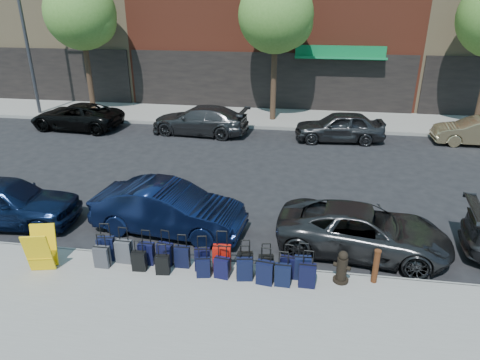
% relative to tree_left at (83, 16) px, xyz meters
% --- Properties ---
extents(ground, '(120.00, 120.00, 0.00)m').
position_rel_tree_left_xyz_m(ground, '(9.86, -9.50, -5.41)').
color(ground, black).
rests_on(ground, ground).
extents(sidewalk_near, '(60.00, 4.00, 0.15)m').
position_rel_tree_left_xyz_m(sidewalk_near, '(9.86, -16.00, -5.34)').
color(sidewalk_near, gray).
rests_on(sidewalk_near, ground).
extents(sidewalk_far, '(60.00, 4.00, 0.15)m').
position_rel_tree_left_xyz_m(sidewalk_far, '(9.86, 0.50, -5.34)').
color(sidewalk_far, gray).
rests_on(sidewalk_far, ground).
extents(curb_near, '(60.00, 0.08, 0.15)m').
position_rel_tree_left_xyz_m(curb_near, '(9.86, -13.98, -5.34)').
color(curb_near, gray).
rests_on(curb_near, ground).
extents(curb_far, '(60.00, 0.08, 0.15)m').
position_rel_tree_left_xyz_m(curb_far, '(9.86, -1.52, -5.34)').
color(curb_far, gray).
rests_on(curb_far, ground).
extents(tree_left, '(3.80, 3.80, 7.27)m').
position_rel_tree_left_xyz_m(tree_left, '(0.00, 0.00, 0.00)').
color(tree_left, black).
rests_on(tree_left, sidewalk_far).
extents(tree_center, '(3.80, 3.80, 7.27)m').
position_rel_tree_left_xyz_m(tree_center, '(10.50, 0.00, 0.00)').
color(tree_center, black).
rests_on(tree_center, sidewalk_far).
extents(streetlight, '(2.59, 0.18, 8.00)m').
position_rel_tree_left_xyz_m(streetlight, '(-2.94, -0.70, -0.75)').
color(streetlight, '#333338').
rests_on(streetlight, sidewalk_far).
extents(suitcase_front_0, '(0.45, 0.29, 1.01)m').
position_rel_tree_left_xyz_m(suitcase_front_0, '(7.29, -14.29, -4.94)').
color(suitcase_front_0, black).
rests_on(suitcase_front_0, sidewalk_near).
extents(suitcase_front_1, '(0.41, 0.23, 0.97)m').
position_rel_tree_left_xyz_m(suitcase_front_1, '(7.78, -14.33, -4.96)').
color(suitcase_front_1, '#404146').
rests_on(suitcase_front_1, sidewalk_near).
extents(suitcase_front_2, '(0.39, 0.22, 0.94)m').
position_rel_tree_left_xyz_m(suitcase_front_2, '(8.38, -14.31, -4.97)').
color(suitcase_front_2, black).
rests_on(suitcase_front_2, sidewalk_near).
extents(suitcase_front_3, '(0.42, 0.28, 0.95)m').
position_rel_tree_left_xyz_m(suitcase_front_3, '(8.85, -14.26, -4.97)').
color(suitcase_front_3, black).
rests_on(suitcase_front_3, sidewalk_near).
extents(suitcase_front_4, '(0.37, 0.21, 0.89)m').
position_rel_tree_left_xyz_m(suitcase_front_4, '(9.30, -14.30, -4.98)').
color(suitcase_front_4, black).
rests_on(suitcase_front_4, sidewalk_near).
extents(suitcase_front_5, '(0.41, 0.28, 0.92)m').
position_rel_tree_left_xyz_m(suitcase_front_5, '(9.83, -14.34, -4.97)').
color(suitcase_front_5, black).
rests_on(suitcase_front_5, sidewalk_near).
extents(suitcase_front_6, '(0.46, 0.28, 1.06)m').
position_rel_tree_left_xyz_m(suitcase_front_6, '(10.31, -14.27, -4.93)').
color(suitcase_front_6, '#B1140B').
rests_on(suitcase_front_6, sidewalk_near).
extents(suitcase_front_7, '(0.40, 0.26, 0.90)m').
position_rel_tree_left_xyz_m(suitcase_front_7, '(10.90, -14.32, -4.98)').
color(suitcase_front_7, black).
rests_on(suitcase_front_7, sidewalk_near).
extents(suitcase_front_8, '(0.38, 0.25, 0.86)m').
position_rel_tree_left_xyz_m(suitcase_front_8, '(11.41, -14.33, -4.99)').
color(suitcase_front_8, black).
rests_on(suitcase_front_8, sidewalk_near).
extents(suitcase_front_9, '(0.38, 0.24, 0.87)m').
position_rel_tree_left_xyz_m(suitcase_front_9, '(11.93, -14.32, -4.99)').
color(suitcase_front_9, black).
rests_on(suitcase_front_9, sidewalk_near).
extents(suitcase_front_10, '(0.40, 0.24, 0.95)m').
position_rel_tree_left_xyz_m(suitcase_front_10, '(12.28, -14.33, -4.96)').
color(suitcase_front_10, black).
rests_on(suitcase_front_10, sidewalk_near).
extents(suitcase_back_0, '(0.38, 0.22, 0.89)m').
position_rel_tree_left_xyz_m(suitcase_back_0, '(7.32, -14.61, -4.98)').
color(suitcase_back_0, '#37373B').
rests_on(suitcase_back_0, sidewalk_near).
extents(suitcase_back_2, '(0.35, 0.22, 0.82)m').
position_rel_tree_left_xyz_m(suitcase_back_2, '(8.29, -14.61, -5.01)').
color(suitcase_back_2, black).
rests_on(suitcase_back_2, sidewalk_near).
extents(suitcase_back_3, '(0.35, 0.23, 0.80)m').
position_rel_tree_left_xyz_m(suitcase_back_3, '(8.91, -14.66, -5.01)').
color(suitcase_back_3, black).
rests_on(suitcase_back_3, sidewalk_near).
extents(suitcase_back_5, '(0.36, 0.25, 0.79)m').
position_rel_tree_left_xyz_m(suitcase_back_5, '(9.92, -14.62, -5.01)').
color(suitcase_back_5, black).
rests_on(suitcase_back_5, sidewalk_near).
extents(suitcase_back_6, '(0.38, 0.26, 0.85)m').
position_rel_tree_left_xyz_m(suitcase_back_6, '(10.37, -14.59, -5.00)').
color(suitcase_back_6, black).
rests_on(suitcase_back_6, sidewalk_near).
extents(suitcase_back_7, '(0.41, 0.28, 0.90)m').
position_rel_tree_left_xyz_m(suitcase_back_7, '(10.92, -14.58, -4.98)').
color(suitcase_back_7, black).
rests_on(suitcase_back_7, sidewalk_near).
extents(suitcase_back_8, '(0.42, 0.28, 0.94)m').
position_rel_tree_left_xyz_m(suitcase_back_8, '(11.41, -14.67, -4.97)').
color(suitcase_back_8, black).
rests_on(suitcase_back_8, sidewalk_near).
extents(suitcase_back_9, '(0.37, 0.22, 0.89)m').
position_rel_tree_left_xyz_m(suitcase_back_9, '(11.83, -14.67, -4.99)').
color(suitcase_back_9, black).
rests_on(suitcase_back_9, sidewalk_near).
extents(suitcase_back_10, '(0.39, 0.23, 0.93)m').
position_rel_tree_left_xyz_m(suitcase_back_10, '(12.40, -14.62, -4.97)').
color(suitcase_back_10, black).
rests_on(suitcase_back_10, sidewalk_near).
extents(fire_hydrant, '(0.42, 0.37, 0.83)m').
position_rel_tree_left_xyz_m(fire_hydrant, '(13.20, -14.31, -4.88)').
color(fire_hydrant, black).
rests_on(fire_hydrant, sidewalk_near).
extents(bollard, '(0.16, 0.16, 0.87)m').
position_rel_tree_left_xyz_m(bollard, '(13.98, -14.21, -4.81)').
color(bollard, '#38190C').
rests_on(bollard, sidewalk_near).
extents(display_rack, '(0.74, 0.79, 1.09)m').
position_rel_tree_left_xyz_m(display_rack, '(5.90, -14.90, -4.72)').
color(display_rack, yellow).
rests_on(display_rack, sidewalk_near).
extents(car_near_0, '(4.49, 2.10, 1.49)m').
position_rel_tree_left_xyz_m(car_near_0, '(3.36, -12.72, -4.67)').
color(car_near_0, '#0C1835').
rests_on(car_near_0, ground).
extents(car_near_1, '(4.58, 2.02, 1.46)m').
position_rel_tree_left_xyz_m(car_near_1, '(8.36, -12.40, -4.68)').
color(car_near_1, '#0C1636').
rests_on(car_near_1, ground).
extents(car_near_2, '(4.79, 2.66, 1.27)m').
position_rel_tree_left_xyz_m(car_near_2, '(13.85, -12.64, -4.78)').
color(car_near_2, '#2E2E30').
rests_on(car_near_2, ground).
extents(car_far_0, '(4.86, 2.50, 1.31)m').
position_rel_tree_left_xyz_m(car_far_0, '(0.39, -2.89, -4.76)').
color(car_far_0, black).
rests_on(car_far_0, ground).
extents(car_far_1, '(5.02, 2.43, 1.41)m').
position_rel_tree_left_xyz_m(car_far_1, '(6.95, -2.80, -4.71)').
color(car_far_1, '#333436').
rests_on(car_far_1, ground).
extents(car_far_2, '(4.28, 2.00, 1.42)m').
position_rel_tree_left_xyz_m(car_far_2, '(13.77, -2.91, -4.70)').
color(car_far_2, '#2F2F31').
rests_on(car_far_2, ground).
extents(car_far_3, '(3.87, 1.38, 1.27)m').
position_rel_tree_left_xyz_m(car_far_3, '(20.07, -2.48, -4.78)').
color(car_far_3, tan).
rests_on(car_far_3, ground).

